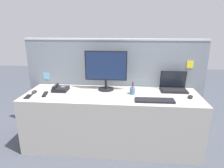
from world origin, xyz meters
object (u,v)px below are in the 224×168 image
(keyboard_main, at_px, (155,100))
(cell_phone_black_slab, at_px, (28,97))
(desk_phone, at_px, (60,89))
(desktop_monitor, at_px, (106,68))
(laptop, at_px, (173,85))
(tv_remote, at_px, (45,94))
(computer_mouse_left_hand, at_px, (34,92))
(computer_mouse_right_hand, at_px, (190,97))
(pen_cup, at_px, (132,91))

(keyboard_main, bearing_deg, cell_phone_black_slab, 178.96)
(desk_phone, bearing_deg, desktop_monitor, 10.00)
(laptop, distance_m, tv_remote, 1.70)
(laptop, distance_m, computer_mouse_left_hand, 1.85)
(desktop_monitor, height_order, computer_mouse_right_hand, desktop_monitor)
(laptop, bearing_deg, keyboard_main, -124.36)
(computer_mouse_left_hand, distance_m, cell_phone_black_slab, 0.15)
(laptop, xyz_separation_m, keyboard_main, (-0.30, -0.44, -0.06))
(desk_phone, relative_size, keyboard_main, 0.43)
(desk_phone, distance_m, computer_mouse_left_hand, 0.33)
(desktop_monitor, distance_m, keyboard_main, 0.78)
(desktop_monitor, xyz_separation_m, computer_mouse_right_hand, (1.06, -0.23, -0.29))
(computer_mouse_left_hand, bearing_deg, laptop, 5.53)
(desktop_monitor, distance_m, computer_mouse_left_hand, 0.99)
(desktop_monitor, bearing_deg, pen_cup, -23.30)
(computer_mouse_right_hand, bearing_deg, laptop, 138.21)
(computer_mouse_left_hand, relative_size, tv_remote, 0.59)
(computer_mouse_right_hand, xyz_separation_m, cell_phone_black_slab, (-1.99, -0.14, -0.01))
(cell_phone_black_slab, bearing_deg, desktop_monitor, 15.34)
(desktop_monitor, height_order, keyboard_main, desktop_monitor)
(keyboard_main, distance_m, pen_cup, 0.34)
(keyboard_main, distance_m, computer_mouse_right_hand, 0.47)
(desktop_monitor, relative_size, keyboard_main, 1.24)
(computer_mouse_left_hand, height_order, cell_phone_black_slab, computer_mouse_left_hand)
(computer_mouse_right_hand, relative_size, computer_mouse_left_hand, 1.00)
(desktop_monitor, height_order, tv_remote, desktop_monitor)
(computer_mouse_left_hand, bearing_deg, computer_mouse_right_hand, -3.33)
(computer_mouse_right_hand, bearing_deg, tv_remote, -157.82)
(computer_mouse_right_hand, xyz_separation_m, pen_cup, (-0.70, 0.08, 0.03))
(computer_mouse_right_hand, height_order, cell_phone_black_slab, computer_mouse_right_hand)
(desk_phone, bearing_deg, cell_phone_black_slab, -139.55)
(laptop, bearing_deg, pen_cup, -159.30)
(desk_phone, xyz_separation_m, computer_mouse_right_hand, (1.68, -0.12, -0.01))
(computer_mouse_left_hand, height_order, tv_remote, computer_mouse_left_hand)
(computer_mouse_right_hand, relative_size, tv_remote, 0.59)
(computer_mouse_left_hand, bearing_deg, pen_cup, 0.00)
(desk_phone, bearing_deg, computer_mouse_left_hand, -159.22)
(cell_phone_black_slab, height_order, tv_remote, tv_remote)
(laptop, bearing_deg, computer_mouse_right_hand, -62.21)
(keyboard_main, relative_size, cell_phone_black_slab, 3.17)
(keyboard_main, height_order, computer_mouse_right_hand, computer_mouse_right_hand)
(keyboard_main, height_order, pen_cup, pen_cup)
(laptop, height_order, pen_cup, laptop)
(keyboard_main, xyz_separation_m, computer_mouse_left_hand, (-1.54, 0.16, 0.01))
(desk_phone, distance_m, pen_cup, 0.97)
(laptop, height_order, keyboard_main, laptop)
(desktop_monitor, bearing_deg, keyboard_main, -31.74)
(keyboard_main, height_order, cell_phone_black_slab, keyboard_main)
(desk_phone, height_order, pen_cup, pen_cup)
(desktop_monitor, relative_size, cell_phone_black_slab, 3.94)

